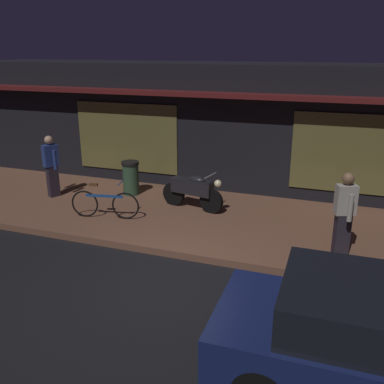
% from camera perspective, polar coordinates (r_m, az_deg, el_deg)
% --- Properties ---
extents(ground_plane, '(60.00, 60.00, 0.00)m').
position_cam_1_polar(ground_plane, '(7.88, -4.30, -12.06)').
color(ground_plane, black).
extents(sidewalk_slab, '(18.00, 4.00, 0.15)m').
position_cam_1_polar(sidewalk_slab, '(10.37, 2.35, -3.73)').
color(sidewalk_slab, brown).
rests_on(sidewalk_slab, ground_plane).
extents(storefront_building, '(18.00, 3.30, 3.60)m').
position_cam_1_polar(storefront_building, '(13.06, 6.92, 8.73)').
color(storefront_building, black).
rests_on(storefront_building, ground_plane).
extents(motorcycle, '(1.69, 0.62, 0.97)m').
position_cam_1_polar(motorcycle, '(10.70, 0.17, 0.26)').
color(motorcycle, black).
rests_on(motorcycle, sidewalk_slab).
extents(bicycle_parked, '(1.64, 0.47, 0.91)m').
position_cam_1_polar(bicycle_parked, '(10.38, -11.49, -1.52)').
color(bicycle_parked, black).
rests_on(bicycle_parked, sidewalk_slab).
extents(person_photographer, '(0.58, 0.44, 1.67)m').
position_cam_1_polar(person_photographer, '(12.14, -18.17, 3.42)').
color(person_photographer, '#28232D').
rests_on(person_photographer, sidewalk_slab).
extents(person_bystander, '(0.43, 0.60, 1.67)m').
position_cam_1_polar(person_bystander, '(8.69, 19.54, -2.60)').
color(person_bystander, '#28232D').
rests_on(person_bystander, sidewalk_slab).
extents(trash_bin, '(0.48, 0.48, 0.93)m').
position_cam_1_polar(trash_bin, '(11.93, -8.13, 1.89)').
color(trash_bin, '#2D4C33').
rests_on(trash_bin, sidewalk_slab).
extents(parked_car_far, '(4.12, 1.81, 1.42)m').
position_cam_1_polar(parked_car_far, '(5.80, 24.06, -17.99)').
color(parked_car_far, black).
rests_on(parked_car_far, ground_plane).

